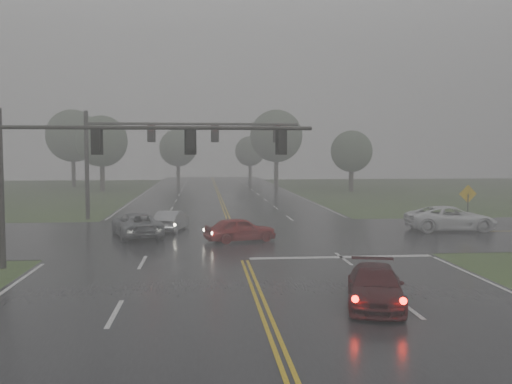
{
  "coord_description": "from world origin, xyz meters",
  "views": [
    {
      "loc": [
        -1.85,
        -11.1,
        4.86
      ],
      "look_at": [
        0.7,
        16.0,
        2.95
      ],
      "focal_mm": 40.0,
      "sensor_mm": 36.0,
      "label": 1
    }
  ],
  "objects": [
    {
      "name": "main_road",
      "position": [
        0.0,
        20.0,
        0.0
      ],
      "size": [
        18.0,
        160.0,
        0.02
      ],
      "primitive_type": "cube",
      "color": "black",
      "rests_on": "ground"
    },
    {
      "name": "cross_street",
      "position": [
        0.0,
        22.0,
        0.0
      ],
      "size": [
        120.0,
        14.0,
        0.02
      ],
      "primitive_type": "cube",
      "color": "black",
      "rests_on": "ground"
    },
    {
      "name": "stop_bar",
      "position": [
        4.5,
        14.4,
        0.0
      ],
      "size": [
        8.5,
        0.5,
        0.01
      ],
      "primitive_type": "cube",
      "color": "#BDBDBD",
      "rests_on": "ground"
    },
    {
      "name": "sedan_maroon",
      "position": [
        3.56,
        6.18,
        0.0
      ],
      "size": [
        2.69,
        4.5,
        1.22
      ],
      "primitive_type": "imported",
      "rotation": [
        0.0,
        0.0,
        -0.25
      ],
      "color": "#35090D",
      "rests_on": "ground"
    },
    {
      "name": "sedan_red",
      "position": [
        0.17,
        19.5,
        0.0
      ],
      "size": [
        4.16,
        2.61,
        1.32
      ],
      "primitive_type": "imported",
      "rotation": [
        0.0,
        0.0,
        1.86
      ],
      "color": "maroon",
      "rests_on": "ground"
    },
    {
      "name": "sedan_silver",
      "position": [
        -3.78,
        23.98,
        0.0
      ],
      "size": [
        2.12,
        4.07,
        1.28
      ],
      "primitive_type": "imported",
      "rotation": [
        0.0,
        0.0,
        2.94
      ],
      "color": "#96989D",
      "rests_on": "ground"
    },
    {
      "name": "car_grey",
      "position": [
        -5.63,
        21.76,
        0.0
      ],
      "size": [
        3.65,
        5.46,
        1.39
      ],
      "primitive_type": "imported",
      "rotation": [
        0.0,
        0.0,
        3.43
      ],
      "color": "slate",
      "rests_on": "ground"
    },
    {
      "name": "pickup_white",
      "position": [
        13.41,
        22.54,
        0.0
      ],
      "size": [
        5.53,
        2.65,
        1.52
      ],
      "primitive_type": "imported",
      "rotation": [
        0.0,
        0.0,
        1.55
      ],
      "color": "white",
      "rests_on": "ground"
    },
    {
      "name": "signal_gantry_near",
      "position": [
        -6.07,
        13.39,
        4.72
      ],
      "size": [
        13.21,
        0.29,
        6.67
      ],
      "color": "black",
      "rests_on": "ground"
    },
    {
      "name": "signal_gantry_far",
      "position": [
        -5.27,
        31.2,
        5.56
      ],
      "size": [
        15.63,
        0.4,
        7.85
      ],
      "color": "black",
      "rests_on": "ground"
    },
    {
      "name": "sign_diamond_east",
      "position": [
        14.94,
        23.54,
        1.89
      ],
      "size": [
        1.16,
        0.09,
        2.8
      ],
      "rotation": [
        0.0,
        0.0,
        0.0
      ],
      "color": "black",
      "rests_on": "ground"
    },
    {
      "name": "tree_nw_a",
      "position": [
        -14.37,
        61.86,
        6.21
      ],
      "size": [
        6.44,
        6.44,
        9.45
      ],
      "color": "#31281F",
      "rests_on": "ground"
    },
    {
      "name": "tree_ne_a",
      "position": [
        8.49,
        68.37,
        7.1
      ],
      "size": [
        7.36,
        7.36,
        10.8
      ],
      "color": "#31281F",
      "rests_on": "ground"
    },
    {
      "name": "tree_n_mid",
      "position": [
        -5.55,
        76.95,
        5.51
      ],
      "size": [
        5.71,
        5.71,
        8.39
      ],
      "color": "#31281F",
      "rests_on": "ground"
    },
    {
      "name": "tree_e_near",
      "position": [
        16.5,
        57.95,
        4.96
      ],
      "size": [
        5.14,
        5.14,
        7.55
      ],
      "color": "#31281F",
      "rests_on": "ground"
    },
    {
      "name": "tree_nw_b",
      "position": [
        -20.04,
        71.63,
        7.16
      ],
      "size": [
        7.41,
        7.41,
        10.88
      ],
      "color": "#31281F",
      "rests_on": "ground"
    },
    {
      "name": "tree_n_far",
      "position": [
        6.34,
        86.86,
        5.01
      ],
      "size": [
        5.19,
        5.19,
        7.63
      ],
      "color": "#31281F",
      "rests_on": "ground"
    }
  ]
}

